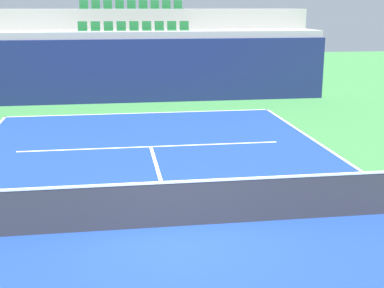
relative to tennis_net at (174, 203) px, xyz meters
The scene contains 11 objects.
ground_plane 0.51m from the tennis_net, ahead, with size 80.00×80.00×0.00m, color #387A3D.
court_surface 0.50m from the tennis_net, ahead, with size 11.00×24.00×0.01m, color navy.
baseline_far 11.96m from the tennis_net, 90.00° to the left, with size 11.00×0.10×0.00m, color white.
service_line_far 6.42m from the tennis_net, 90.00° to the left, with size 8.26×0.10×0.00m, color white.
centre_service_line 3.24m from the tennis_net, 90.00° to the left, with size 0.10×6.40×0.00m, color white.
back_wall 14.68m from the tennis_net, 90.00° to the left, with size 17.88×0.30×2.89m, color navy.
stands_tier_lower 16.04m from the tennis_net, 90.00° to the left, with size 17.88×2.40×3.20m, color #9E9E99.
stands_tier_upper 18.47m from the tennis_net, 90.00° to the left, with size 17.88×2.40×4.20m, color #9E9E99.
seating_row_lower 16.34m from the tennis_net, 90.00° to the left, with size 5.27×0.44×0.44m.
seating_row_upper 18.88m from the tennis_net, 90.00° to the left, with size 5.27×0.44×0.44m.
tennis_net is the anchor object (origin of this frame).
Camera 1 is at (-1.15, -10.03, 4.35)m, focal length 50.06 mm.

